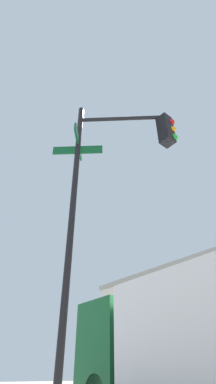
# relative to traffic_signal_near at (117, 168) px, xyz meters

# --- Properties ---
(traffic_signal_near) EXTENTS (1.93, 2.10, 6.46)m
(traffic_signal_near) POSITION_rel_traffic_signal_near_xyz_m (0.00, 0.00, 0.00)
(traffic_signal_near) COLOR black
(traffic_signal_near) RESTS_ON ground_plane
(box_truck_second) EXTENTS (7.13, 2.72, 3.37)m
(box_truck_second) POSITION_rel_traffic_signal_near_xyz_m (-2.12, 4.16, -2.67)
(box_truck_second) COLOR #19592D
(box_truck_second) RESTS_ON ground_plane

